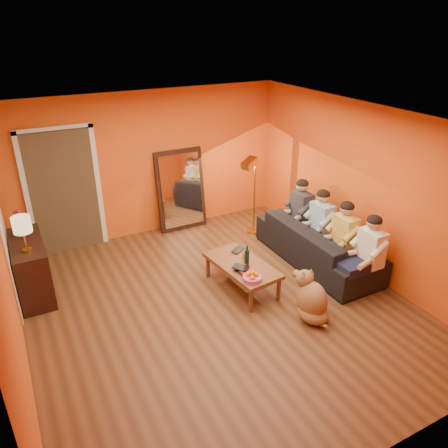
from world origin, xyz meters
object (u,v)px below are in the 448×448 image
floor_lamp (254,197)px  dog (312,296)px  sofa (317,243)px  laptop (241,250)px  sideboard (31,268)px  tumbler (245,255)px  wine_bottle (247,255)px  person_far_right (301,213)px  mirror_frame (181,190)px  vase (22,229)px  person_mid_right (321,225)px  person_far_left (370,254)px  person_mid_left (344,238)px  table_lamp (24,234)px  coffee_table (242,276)px

floor_lamp → dog: floor_lamp is taller
sofa → laptop: bearing=79.3°
sideboard → tumbler: sideboard is taller
wine_bottle → tumbler: 0.21m
sofa → person_far_right: (0.13, 0.65, 0.27)m
mirror_frame → person_far_right: size_ratio=1.25×
vase → person_mid_right: bearing=-17.1°
mirror_frame → tumbler: bearing=-87.7°
person_far_left → laptop: 1.90m
sofa → floor_lamp: floor_lamp is taller
person_mid_right → person_mid_left: bearing=-90.0°
person_mid_right → tumbler: (-1.49, -0.08, -0.14)m
person_far_right → laptop: person_far_right is taller
table_lamp → coffee_table: size_ratio=0.42×
person_far_right → sideboard: bearing=172.9°
sofa → floor_lamp: 1.51m
coffee_table → vase: bearing=144.2°
person_mid_right → person_far_left: bearing=-90.0°
sideboard → person_mid_right: size_ratio=0.97×
person_mid_right → tumbler: size_ratio=12.35×
person_far_left → dog: bearing=-171.5°
sideboard → table_lamp: size_ratio=2.31×
person_mid_right → vase: (-4.37, 1.34, 0.34)m
wine_bottle → vase: bearing=150.4°
floor_lamp → person_far_left: bearing=-97.9°
mirror_frame → person_far_left: (1.58, -3.27, -0.15)m
floor_lamp → wine_bottle: (-1.07, -1.57, -0.14)m
tumbler → person_mid_left: bearing=-17.4°
sofa → tumbler: size_ratio=23.59×
mirror_frame → table_lamp: size_ratio=2.98×
dog → person_far_right: (1.15, 1.82, 0.25)m
tumbler → sofa: bearing=-0.7°
person_mid_left → vase: person_mid_left is taller
tumbler → laptop: tumbler is taller
table_lamp → person_far_right: table_lamp is taller
mirror_frame → laptop: (0.15, -2.03, -0.33)m
mirror_frame → wine_bottle: bearing=-89.5°
table_lamp → person_mid_left: (4.37, -1.34, -0.49)m
table_lamp → person_far_left: (4.37, -1.89, -0.49)m
sofa → laptop: sofa is taller
wine_bottle → table_lamp: bearing=159.6°
sideboard → wine_bottle: 3.12m
coffee_table → tumbler: tumbler is taller
person_far_left → person_mid_right: bearing=90.0°
sideboard → person_mid_left: size_ratio=0.97×
coffee_table → person_mid_left: (1.61, -0.35, 0.40)m
mirror_frame → person_mid_right: bearing=-54.0°
table_lamp → dog: (3.22, -2.06, -0.75)m
sideboard → table_lamp: table_lamp is taller
person_mid_left → laptop: (-1.43, 0.70, -0.18)m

